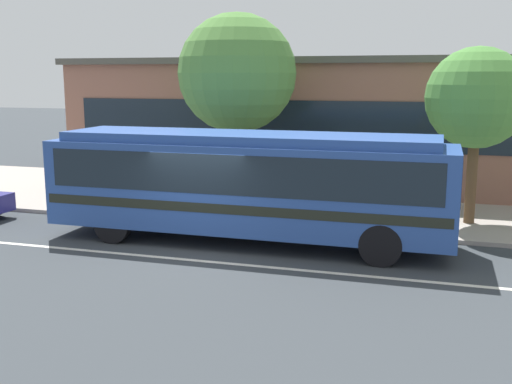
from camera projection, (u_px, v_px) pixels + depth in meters
ground_plane at (199, 251)px, 15.51m from camera, size 120.00×120.00×0.00m
sidewalk_slab at (268, 200)px, 21.63m from camera, size 60.00×8.00×0.12m
lane_stripe_center at (187, 260)px, 14.76m from camera, size 56.00×0.16×0.01m
transit_bus at (248, 180)px, 16.03m from camera, size 10.59×2.55×2.90m
pedestrian_waiting_near_sign at (254, 187)px, 18.58m from camera, size 0.47×0.47×1.62m
pedestrian_walking_along_curb at (306, 185)px, 18.42m from camera, size 0.42×0.42×1.72m
pedestrian_standing_by_tree at (164, 176)px, 20.37m from camera, size 0.44×0.44×1.66m
bus_stop_sign at (412, 171)px, 16.64m from camera, size 0.16×0.43×2.67m
street_tree_near_stop at (237, 74)px, 19.76m from camera, size 3.84×3.84×6.25m
street_tree_mid_block at (477, 99)px, 17.32m from camera, size 2.88×2.88×5.07m
station_building at (352, 121)px, 25.29m from camera, size 22.29×8.29×5.04m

